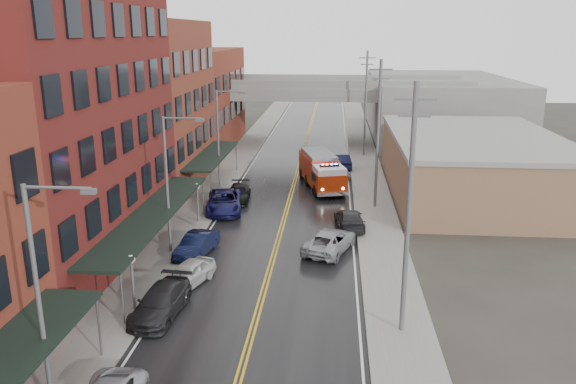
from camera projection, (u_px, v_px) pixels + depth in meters
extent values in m
cube|color=black|center=(282.00, 225.00, 42.12)|extent=(11.00, 160.00, 0.02)
cube|color=slate|center=(187.00, 222.00, 42.69)|extent=(3.00, 160.00, 0.15)
cube|color=slate|center=(380.00, 227.00, 41.51)|extent=(3.00, 160.00, 0.15)
cube|color=gray|center=(208.00, 222.00, 42.55)|extent=(0.30, 160.00, 0.15)
cube|color=gray|center=(358.00, 227.00, 41.64)|extent=(0.30, 160.00, 0.15)
cube|color=#541716|center=(53.00, 117.00, 34.01)|extent=(9.00, 20.00, 18.00)
cube|color=brown|center=(148.00, 106.00, 51.19)|extent=(9.00, 15.00, 15.00)
cube|color=maroon|center=(195.00, 100.00, 68.37)|extent=(9.00, 20.00, 12.00)
cube|color=#8D674C|center=(472.00, 166.00, 49.72)|extent=(14.00, 22.00, 5.00)
cube|color=slate|center=(438.00, 107.00, 77.88)|extent=(18.00, 30.00, 8.00)
cylinder|color=slate|center=(99.00, 328.00, 24.59)|extent=(0.10, 0.10, 3.00)
cube|color=black|center=(153.00, 214.00, 35.19)|extent=(2.60, 18.00, 0.18)
cylinder|color=slate|center=(122.00, 299.00, 27.27)|extent=(0.10, 0.10, 3.00)
cylinder|color=slate|center=(203.00, 198.00, 43.75)|extent=(0.10, 0.10, 3.00)
cube|color=black|center=(212.00, 155.00, 51.96)|extent=(2.60, 13.00, 0.18)
cylinder|color=slate|center=(211.00, 189.00, 46.43)|extent=(0.10, 0.10, 3.00)
cylinder|color=slate|center=(236.00, 157.00, 58.12)|extent=(0.10, 0.10, 3.00)
cylinder|color=#59595B|center=(133.00, 286.00, 28.84)|extent=(0.14, 0.14, 2.80)
sphere|color=silver|center=(131.00, 259.00, 28.43)|extent=(0.44, 0.44, 0.44)
cylinder|color=#59595B|center=(198.00, 205.00, 42.25)|extent=(0.14, 0.14, 2.80)
sphere|color=silver|center=(197.00, 186.00, 41.84)|extent=(0.44, 0.44, 0.44)
cylinder|color=#59595B|center=(39.00, 304.00, 20.35)|extent=(0.18, 0.18, 9.00)
cylinder|color=#59595B|center=(57.00, 188.00, 19.05)|extent=(2.40, 0.12, 0.12)
cube|color=#59595B|center=(89.00, 191.00, 18.98)|extent=(0.50, 0.22, 0.18)
cylinder|color=#59595B|center=(167.00, 187.00, 35.68)|extent=(0.18, 0.18, 9.00)
cylinder|color=#59595B|center=(182.00, 118.00, 34.37)|extent=(2.40, 0.12, 0.12)
cube|color=#59595B|center=(200.00, 120.00, 34.31)|extent=(0.50, 0.22, 0.18)
cylinder|color=#59595B|center=(218.00, 140.00, 51.01)|extent=(0.18, 0.18, 9.00)
cylinder|color=#59595B|center=(230.00, 92.00, 49.70)|extent=(2.40, 0.12, 0.12)
cube|color=#59595B|center=(242.00, 93.00, 49.64)|extent=(0.50, 0.22, 0.18)
cylinder|color=#59595B|center=(408.00, 214.00, 25.52)|extent=(0.24, 0.24, 12.00)
cube|color=#59595B|center=(416.00, 99.00, 24.09)|extent=(1.80, 0.12, 0.12)
cube|color=#59595B|center=(415.00, 116.00, 24.28)|extent=(1.40, 0.12, 0.12)
cylinder|color=#59595B|center=(378.00, 136.00, 44.68)|extent=(0.24, 0.24, 12.00)
cube|color=#59595B|center=(381.00, 69.00, 43.25)|extent=(1.80, 0.12, 0.12)
cube|color=#59595B|center=(380.00, 79.00, 43.44)|extent=(1.40, 0.12, 0.12)
cylinder|color=#59595B|center=(366.00, 105.00, 63.84)|extent=(0.24, 0.24, 12.00)
cube|color=#59595B|center=(367.00, 58.00, 62.41)|extent=(1.80, 0.12, 0.12)
cube|color=#59595B|center=(367.00, 64.00, 62.60)|extent=(1.40, 0.12, 0.12)
cube|color=slate|center=(306.00, 91.00, 70.92)|extent=(40.00, 10.00, 1.50)
cube|color=slate|center=(221.00, 120.00, 72.84)|extent=(1.60, 8.00, 6.00)
cube|color=slate|center=(392.00, 122.00, 71.06)|extent=(1.60, 8.00, 6.00)
cube|color=#AA2607|center=(319.00, 167.00, 53.18)|extent=(4.07, 6.36, 2.24)
cube|color=#AA2607|center=(329.00, 181.00, 49.32)|extent=(3.29, 3.36, 1.60)
cube|color=silver|center=(329.00, 170.00, 49.02)|extent=(3.10, 3.12, 0.53)
cube|color=black|center=(329.00, 177.00, 49.43)|extent=(3.04, 2.33, 0.85)
cube|color=slate|center=(319.00, 154.00, 52.82)|extent=(3.70, 5.88, 0.32)
cube|color=black|center=(329.00, 166.00, 48.93)|extent=(1.73, 0.72, 0.15)
sphere|color=#FF0C0C|center=(323.00, 165.00, 48.81)|extent=(0.21, 0.21, 0.21)
sphere|color=#1933FF|center=(336.00, 164.00, 49.00)|extent=(0.21, 0.21, 0.21)
cylinder|color=black|center=(316.00, 191.00, 49.24)|extent=(1.13, 0.63, 1.07)
cylinder|color=black|center=(342.00, 190.00, 49.63)|extent=(1.13, 0.63, 1.07)
cylinder|color=black|center=(307.00, 180.00, 52.79)|extent=(1.13, 0.63, 1.07)
cylinder|color=black|center=(332.00, 179.00, 53.17)|extent=(1.13, 0.63, 1.07)
cylinder|color=black|center=(302.00, 174.00, 55.32)|extent=(1.13, 0.63, 1.07)
cylinder|color=black|center=(325.00, 173.00, 55.70)|extent=(1.13, 0.63, 1.07)
imported|color=black|center=(161.00, 302.00, 28.61)|extent=(2.47, 5.17, 1.45)
imported|color=silver|center=(188.00, 274.00, 32.04)|extent=(2.86, 4.38, 1.39)
imported|color=black|center=(197.00, 245.00, 36.35)|extent=(2.32, 4.55, 1.43)
imported|color=#111243|center=(224.00, 202.00, 45.23)|extent=(3.53, 6.22, 1.64)
imported|color=black|center=(239.00, 193.00, 48.09)|extent=(2.22, 4.77, 1.35)
imported|color=#929499|center=(330.00, 241.00, 36.99)|extent=(3.99, 5.67, 1.44)
imported|color=black|center=(350.00, 219.00, 41.33)|extent=(2.38, 4.95, 1.39)
imported|color=silver|center=(338.00, 176.00, 53.62)|extent=(2.87, 4.68, 1.49)
imported|color=black|center=(340.00, 161.00, 59.51)|extent=(2.43, 4.99, 1.57)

